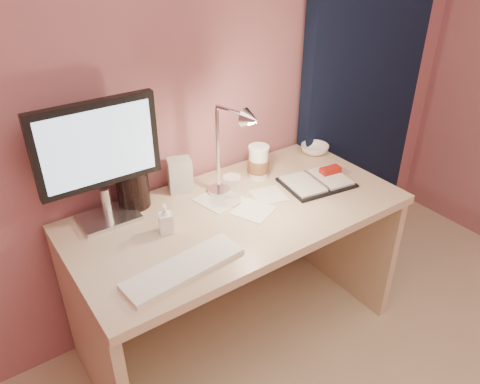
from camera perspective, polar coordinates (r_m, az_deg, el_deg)
room at (r=2.59m, az=13.77°, el=15.33°), size 3.50×3.50×3.50m
desk at (r=2.13m, az=-1.37°, el=-6.40°), size 1.40×0.70×0.73m
monitor at (r=1.82m, az=-16.95°, el=4.62°), size 0.47×0.17×0.50m
keyboard at (r=1.65m, az=-6.86°, el=-9.16°), size 0.45×0.17×0.02m
planner at (r=2.16m, az=9.47°, el=1.36°), size 0.33×0.27×0.05m
paper_a at (r=2.02m, az=-2.53°, el=-0.90°), size 0.20×0.20×0.00m
paper_b at (r=2.05m, az=3.50°, el=-0.38°), size 0.16×0.16×0.00m
paper_c at (r=1.94m, az=1.62°, el=-2.27°), size 0.19×0.19×0.00m
coffee_cup at (r=2.16m, az=2.26°, el=3.59°), size 0.10×0.10×0.16m
clear_cup at (r=1.96m, az=-0.96°, el=0.21°), size 0.07×0.07×0.13m
bowl at (r=2.44m, az=9.09°, el=5.19°), size 0.17×0.17×0.04m
lotion_bottle at (r=1.81m, az=-9.05°, el=-3.21°), size 0.07×0.07×0.12m
dark_jar at (r=1.98m, az=-12.97°, el=0.79°), size 0.13×0.13×0.19m
product_box at (r=2.07m, az=-7.32°, el=2.07°), size 0.12×0.11×0.15m
desk_lamp at (r=1.86m, az=-1.81°, el=5.48°), size 0.15×0.26×0.43m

